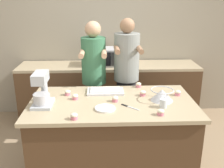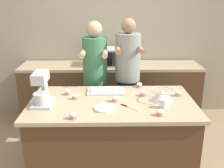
{
  "view_description": "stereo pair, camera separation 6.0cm",
  "coord_description": "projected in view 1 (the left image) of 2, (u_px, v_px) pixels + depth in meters",
  "views": [
    {
      "loc": [
        -0.1,
        -2.61,
        1.97
      ],
      "look_at": [
        0.0,
        0.05,
        1.06
      ],
      "focal_mm": 42.0,
      "sensor_mm": 36.0,
      "label": 1
    },
    {
      "loc": [
        -0.04,
        -2.61,
        1.97
      ],
      "look_at": [
        0.0,
        0.05,
        1.06
      ],
      "focal_mm": 42.0,
      "sensor_mm": 36.0,
      "label": 2
    }
  ],
  "objects": [
    {
      "name": "small_plate",
      "position": [
        105.0,
        108.0,
        2.62
      ],
      "size": [
        0.21,
        0.21,
        0.02
      ],
      "color": "white",
      "rests_on": "island_counter"
    },
    {
      "name": "person_left",
      "position": [
        94.0,
        81.0,
        3.51
      ],
      "size": [
        0.33,
        0.5,
        1.66
      ],
      "color": "brown",
      "rests_on": "ground_plane"
    },
    {
      "name": "cupcake_0",
      "position": [
        75.0,
        97.0,
        2.86
      ],
      "size": [
        0.07,
        0.07,
        0.06
      ],
      "color": "#D17084",
      "rests_on": "island_counter"
    },
    {
      "name": "back_wall",
      "position": [
        108.0,
        34.0,
        4.3
      ],
      "size": [
        10.0,
        0.06,
        2.7
      ],
      "color": "gray",
      "rests_on": "ground_plane"
    },
    {
      "name": "cupcake_2",
      "position": [
        74.0,
        116.0,
        2.41
      ],
      "size": [
        0.07,
        0.07,
        0.06
      ],
      "color": "#D17084",
      "rests_on": "island_counter"
    },
    {
      "name": "cupcake_7",
      "position": [
        161.0,
        112.0,
        2.49
      ],
      "size": [
        0.07,
        0.07,
        0.06
      ],
      "color": "#D17084",
      "rests_on": "island_counter"
    },
    {
      "name": "cupcake_4",
      "position": [
        68.0,
        93.0,
        2.98
      ],
      "size": [
        0.07,
        0.07,
        0.06
      ],
      "color": "#D17084",
      "rests_on": "island_counter"
    },
    {
      "name": "baking_tray",
      "position": [
        105.0,
        91.0,
        3.07
      ],
      "size": [
        0.42,
        0.24,
        0.04
      ],
      "color": "silver",
      "rests_on": "island_counter"
    },
    {
      "name": "island_counter",
      "position": [
        112.0,
        137.0,
        2.96
      ],
      "size": [
        1.78,
        0.99,
        0.88
      ],
      "color": "#4C331E",
      "rests_on": "ground_plane"
    },
    {
      "name": "cupcake_5",
      "position": [
        115.0,
        99.0,
        2.81
      ],
      "size": [
        0.07,
        0.07,
        0.06
      ],
      "color": "#D17084",
      "rests_on": "island_counter"
    },
    {
      "name": "drinking_glass",
      "position": [
        163.0,
        103.0,
        2.65
      ],
      "size": [
        0.08,
        0.08,
        0.09
      ],
      "color": "silver",
      "rests_on": "island_counter"
    },
    {
      "name": "mixing_bowl",
      "position": [
        162.0,
        95.0,
        2.83
      ],
      "size": [
        0.25,
        0.25,
        0.12
      ],
      "color": "#BCBCC1",
      "rests_on": "island_counter"
    },
    {
      "name": "knife",
      "position": [
        129.0,
        107.0,
        2.68
      ],
      "size": [
        0.17,
        0.16,
        0.01
      ],
      "color": "#BCBCC1",
      "rests_on": "island_counter"
    },
    {
      "name": "person_right",
      "position": [
        126.0,
        79.0,
        3.52
      ],
      "size": [
        0.34,
        0.5,
        1.69
      ],
      "color": "#232328",
      "rests_on": "ground_plane"
    },
    {
      "name": "cupcake_6",
      "position": [
        143.0,
        93.0,
        2.97
      ],
      "size": [
        0.07,
        0.07,
        0.06
      ],
      "color": "#D17084",
      "rests_on": "island_counter"
    },
    {
      "name": "cupcake_3",
      "position": [
        178.0,
        93.0,
        2.98
      ],
      "size": [
        0.07,
        0.07,
        0.06
      ],
      "color": "#D17084",
      "rests_on": "island_counter"
    },
    {
      "name": "cupcake_1",
      "position": [
        138.0,
        85.0,
        3.24
      ],
      "size": [
        0.07,
        0.07,
        0.06
      ],
      "color": "#D17084",
      "rests_on": "island_counter"
    },
    {
      "name": "back_counter",
      "position": [
        109.0,
        92.0,
        4.26
      ],
      "size": [
        2.8,
        0.6,
        0.93
      ],
      "color": "#4C331E",
      "rests_on": "ground_plane"
    },
    {
      "name": "stand_mixer",
      "position": [
        42.0,
        91.0,
        2.67
      ],
      "size": [
        0.2,
        0.3,
        0.35
      ],
      "color": "#B2B7BC",
      "rests_on": "island_counter"
    },
    {
      "name": "microwave_oven",
      "position": [
        103.0,
        57.0,
        4.06
      ],
      "size": [
        0.44,
        0.37,
        0.26
      ],
      "color": "#B7B7BC",
      "rests_on": "back_counter"
    }
  ]
}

